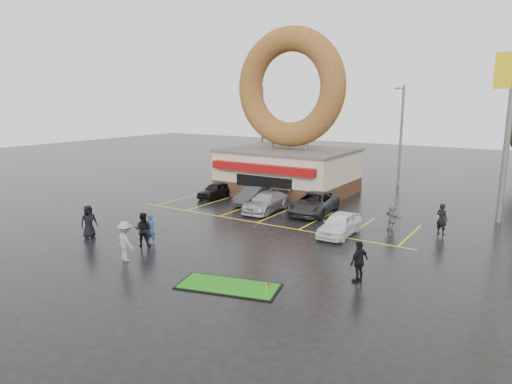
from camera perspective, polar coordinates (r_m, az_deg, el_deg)
The scene contains 19 objects.
ground at distance 26.62m, azimuth -3.86°, elevation -5.48°, with size 120.00×120.00×0.00m, color black.
donut_shop at distance 38.16m, azimuth 4.12°, elevation 6.53°, with size 10.20×8.70×13.50m.
shell_sign at distance 32.46m, azimuth 29.25°, elevation 9.39°, with size 2.20×0.36×10.60m.
streetlight_left at distance 47.65m, azimuth 0.74°, elevation 7.93°, with size 0.40×2.21×9.00m.
streetlight_mid at distance 42.91m, azimuth 17.65°, elevation 7.00°, with size 0.40×2.21×9.00m.
car_black at distance 36.71m, azimuth -5.08°, elevation 0.23°, with size 1.44×3.59×1.22m, color black.
car_dgrey at distance 34.28m, azimuth -0.39°, elevation -0.45°, with size 1.39×3.98×1.31m, color #2E2E30.
car_silver at distance 32.14m, azimuth 1.29°, elevation -1.25°, with size 1.86×4.59×1.33m, color #9E9EA3.
car_grey at distance 31.75m, azimuth 7.25°, elevation -1.40°, with size 2.39×5.19×1.44m, color #2A2A2C.
car_white at distance 26.90m, azimuth 10.40°, elevation -3.97°, with size 1.59×3.95×1.35m, color white.
person_blue at distance 25.55m, azimuth -13.04°, elevation -4.56°, with size 0.60×0.39×1.65m, color #31497B.
person_blackjkt at distance 25.24m, azimuth -13.94°, elevation -4.56°, with size 0.90×0.70×1.85m, color black.
person_hoodie at distance 23.17m, azimuth -16.00°, elevation -5.95°, with size 1.28×0.74×1.98m, color gray.
person_bystander at distance 27.57m, azimuth -20.18°, elevation -3.52°, with size 0.93×0.61×1.91m, color black.
person_cameraman at distance 20.31m, azimuth 12.77°, elevation -8.46°, with size 1.09×0.45×1.86m, color black.
person_walker_near at distance 28.65m, azimuth 16.66°, elevation -2.98°, with size 1.55×0.49×1.67m, color gray.
person_walker_far at distance 28.73m, azimuth 22.20°, elevation -3.14°, with size 0.67×0.44×1.84m, color black.
dumpster at distance 39.34m, azimuth -3.16°, elevation 1.08°, with size 1.80×1.20×1.30m, color #18401F.
putting_green at distance 19.66m, azimuth -3.45°, elevation -11.67°, with size 4.64×2.91×0.54m.
Camera 1 is at (15.26, -20.38, 7.77)m, focal length 32.00 mm.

